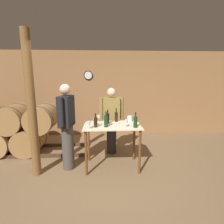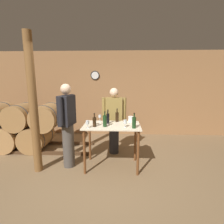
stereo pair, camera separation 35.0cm
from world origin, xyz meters
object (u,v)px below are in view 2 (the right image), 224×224
(wine_bottle_left, at_px, (105,121))
(wine_glass_near_left, at_px, (87,123))
(wine_glass_near_center, at_px, (94,120))
(person_visitor_with_scarf, at_px, (114,120))
(wine_bottle_far_left, at_px, (94,122))
(ice_bucket, at_px, (131,119))
(wine_bottle_far_right, at_px, (134,122))
(wooden_post, at_px, (33,105))
(wine_glass_far_side, at_px, (125,122))
(wine_bottle_center, at_px, (108,118))
(person_host, at_px, (67,124))
(wine_glass_near_right, at_px, (100,117))
(wine_bottle_right, at_px, (117,117))

(wine_bottle_left, relative_size, wine_glass_near_left, 2.05)
(wine_glass_near_center, distance_m, person_visitor_with_scarf, 0.83)
(wine_bottle_left, distance_m, wine_glass_near_left, 0.34)
(wine_bottle_far_left, height_order, ice_bucket, wine_bottle_far_left)
(wine_glass_near_left, height_order, wine_glass_near_center, wine_glass_near_left)
(ice_bucket, bearing_deg, wine_bottle_far_right, -86.72)
(wooden_post, xyz_separation_m, wine_bottle_far_right, (1.93, 0.01, -0.31))
(wine_glass_near_center, distance_m, wine_glass_far_side, 0.64)
(wine_glass_near_center, bearing_deg, wine_bottle_far_right, -14.37)
(wine_bottle_far_left, relative_size, person_visitor_with_scarf, 0.17)
(wine_glass_near_center, height_order, person_visitor_with_scarf, person_visitor_with_scarf)
(wine_glass_near_center, bearing_deg, wine_glass_near_left, -113.16)
(wine_bottle_center, relative_size, wine_bottle_far_right, 0.99)
(wine_bottle_far_left, height_order, wine_bottle_center, wine_bottle_center)
(wine_glass_near_center, xyz_separation_m, person_visitor_with_scarf, (0.38, 0.73, -0.16))
(wine_bottle_left, bearing_deg, ice_bucket, 38.52)
(wine_glass_far_side, bearing_deg, wine_glass_near_center, 167.30)
(wine_bottle_left, distance_m, person_host, 0.80)
(wine_glass_near_right, height_order, person_host, person_host)
(wine_bottle_right, distance_m, person_visitor_with_scarf, 0.48)
(wooden_post, distance_m, ice_bucket, 2.00)
(wine_bottle_right, height_order, ice_bucket, wine_bottle_right)
(wine_bottle_far_left, distance_m, wine_glass_near_right, 0.43)
(wooden_post, xyz_separation_m, wine_bottle_center, (1.41, 0.34, -0.31))
(person_host, bearing_deg, wine_glass_near_center, 0.50)
(wooden_post, bearing_deg, wine_glass_far_side, 2.38)
(wine_glass_near_left, relative_size, ice_bucket, 1.25)
(wine_bottle_center, relative_size, person_host, 0.17)
(wine_bottle_right, xyz_separation_m, ice_bucket, (0.30, 0.01, -0.05))
(ice_bucket, xyz_separation_m, person_host, (-1.32, -0.31, -0.05))
(wine_bottle_far_left, distance_m, wine_bottle_right, 0.61)
(wine_bottle_center, bearing_deg, wine_bottle_left, -99.79)
(wine_bottle_right, bearing_deg, person_host, -163.76)
(wine_glass_far_side, bearing_deg, ice_bucket, 72.74)
(wine_bottle_right, distance_m, wine_glass_near_right, 0.38)
(wine_glass_near_left, xyz_separation_m, person_host, (-0.46, 0.23, -0.10))
(ice_bucket, relative_size, person_host, 0.07)
(wooden_post, height_order, wine_glass_far_side, wooden_post)
(wine_bottle_left, relative_size, person_visitor_with_scarf, 0.19)
(wine_glass_near_left, bearing_deg, wine_glass_near_center, 66.84)
(wooden_post, relative_size, wine_bottle_far_right, 9.08)
(ice_bucket, bearing_deg, wine_glass_near_left, -148.11)
(wine_bottle_center, xyz_separation_m, wine_glass_far_side, (0.35, -0.27, -0.01))
(wine_glass_near_center, xyz_separation_m, wine_glass_near_right, (0.08, 0.30, 0.00))
(wine_glass_near_left, relative_size, person_visitor_with_scarf, 0.09)
(wine_bottle_left, height_order, wine_bottle_far_right, wine_bottle_left)
(wooden_post, height_order, person_visitor_with_scarf, wooden_post)
(wine_bottle_left, distance_m, wine_bottle_right, 0.47)
(person_host, distance_m, person_visitor_with_scarf, 1.19)
(wine_bottle_far_left, height_order, wine_glass_near_right, wine_bottle_far_left)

